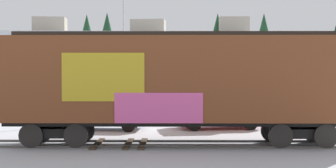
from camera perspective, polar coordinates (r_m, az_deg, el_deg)
The scene contains 8 objects.
ground_plane at distance 17.73m, azimuth -1.25°, elevation -7.74°, with size 260.00×260.00×0.00m, color #B2B5BC.
track at distance 17.86m, azimuth 6.49°, elevation -7.56°, with size 59.99×5.00×0.08m.
freight_car at distance 17.53m, azimuth 1.25°, elevation 0.42°, with size 13.71×3.52×4.44m.
flagpole at distance 27.60m, azimuth -5.09°, elevation 7.34°, with size 1.50×0.50×8.79m.
hillside at distance 97.24m, azimuth -2.43°, elevation 2.88°, with size 138.70×38.83×14.62m.
parked_car_white at distance 22.53m, azimuth -8.28°, elevation -3.56°, with size 4.27×2.46×1.74m.
parked_car_red at distance 22.78m, azimuth 6.30°, elevation -3.45°, with size 4.25×2.19×1.72m.
parked_car_tan at distance 23.82m, azimuth 20.38°, elevation -3.42°, with size 4.63×1.95×1.67m.
Camera 1 is at (-0.44, -17.49, 2.91)m, focal length 48.05 mm.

